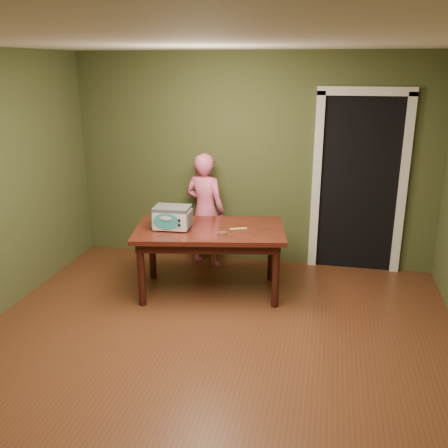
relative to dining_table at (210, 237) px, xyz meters
name	(u,v)px	position (x,y,z in m)	size (l,w,h in m)	color
floor	(203,366)	(0.28, -1.43, -0.65)	(5.00, 5.00, 0.00)	#562D18
room_shell	(200,168)	(0.28, -1.43, 1.06)	(4.52, 5.02, 2.61)	#404927
doorway	(358,180)	(1.58, 1.35, 0.41)	(1.10, 0.66, 2.25)	black
dining_table	(210,237)	(0.00, 0.00, 0.00)	(1.74, 1.18, 0.75)	#36110C
toy_oven	(172,217)	(-0.39, -0.10, 0.23)	(0.41, 0.29, 0.25)	#4C4F54
baking_pan	(222,233)	(0.18, -0.17, 0.11)	(0.10, 0.10, 0.02)	silver
spatula	(238,229)	(0.31, 0.04, 0.10)	(0.18, 0.03, 0.01)	#DBCE5F
child	(205,210)	(-0.25, 0.77, 0.07)	(0.52, 0.34, 1.43)	#E65E88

